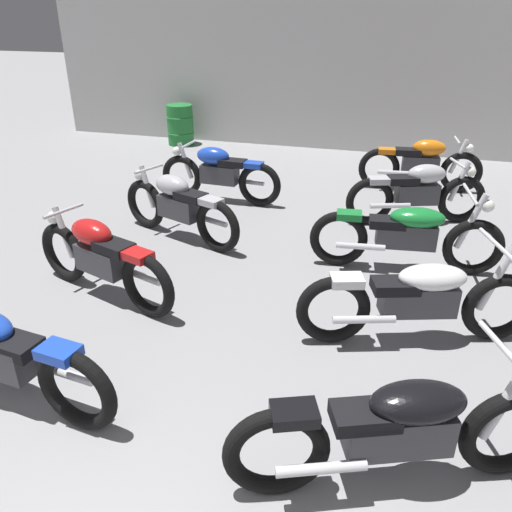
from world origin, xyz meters
TOP-DOWN VIEW (x-y plane):
  - back_wall at (0.00, 10.73)m, footprint 12.97×0.24m
  - motorcycle_left_row_2 at (-1.57, 3.83)m, footprint 1.90×0.76m
  - motorcycle_left_row_3 at (-1.42, 5.44)m, footprint 1.88×0.81m
  - motorcycle_left_row_4 at (-1.42, 6.93)m, footprint 1.97×0.48m
  - motorcycle_right_row_1 at (1.47, 2.26)m, footprint 2.05×1.02m
  - motorcycle_right_row_2 at (1.57, 3.92)m, footprint 2.10×0.92m
  - motorcycle_right_row_3 at (1.43, 5.34)m, footprint 2.17×0.68m
  - motorcycle_right_row_4 at (1.53, 6.85)m, footprint 1.89×0.79m
  - motorcycle_right_row_5 at (1.57, 8.35)m, footprint 1.97×0.53m
  - oil_drum at (-3.47, 10.12)m, footprint 0.59×0.59m

SIDE VIEW (x-z plane):
  - oil_drum at x=-3.47m, z-range 0.00..0.85m
  - motorcycle_right_row_1 at x=1.47m, z-range -0.04..0.94m
  - motorcycle_right_row_2 at x=1.57m, z-range -0.04..0.94m
  - motorcycle_right_row_3 at x=1.43m, z-range -0.04..0.94m
  - motorcycle_left_row_2 at x=-1.57m, z-range 0.02..0.90m
  - motorcycle_left_row_3 at x=-1.42m, z-range 0.02..0.90m
  - motorcycle_left_row_4 at x=-1.42m, z-range 0.02..0.90m
  - motorcycle_right_row_4 at x=1.53m, z-range 0.02..0.90m
  - motorcycle_right_row_5 at x=1.57m, z-range 0.02..0.90m
  - back_wall at x=0.00m, z-range 0.00..3.60m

